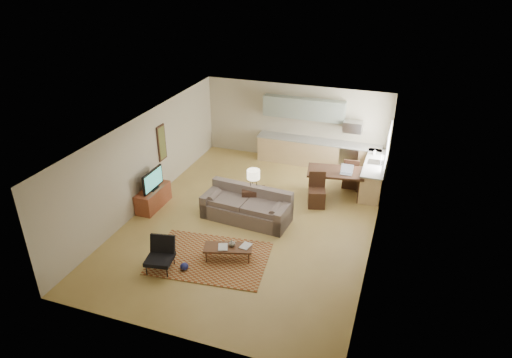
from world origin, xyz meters
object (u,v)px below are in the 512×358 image
at_px(sofa, 246,205).
at_px(coffee_table, 228,253).
at_px(tv_credenza, 153,198).
at_px(dining_table, 334,183).
at_px(console_table, 253,200).
at_px(armchair, 159,256).

distance_m(sofa, coffee_table, 1.90).
relative_size(tv_credenza, dining_table, 0.77).
height_order(sofa, tv_credenza, sofa).
distance_m(coffee_table, console_table, 2.31).
height_order(coffee_table, armchair, armchair).
distance_m(coffee_table, dining_table, 4.43).
xyz_separation_m(console_table, dining_table, (1.99, 1.74, 0.04)).
relative_size(armchair, dining_table, 0.48).
relative_size(tv_credenza, console_table, 1.69).
relative_size(sofa, armchair, 3.19).
distance_m(tv_credenza, console_table, 2.94).
xyz_separation_m(sofa, coffee_table, (0.22, -1.86, -0.26)).
bearing_deg(console_table, tv_credenza, 173.59).
height_order(sofa, dining_table, sofa).
relative_size(coffee_table, dining_table, 0.71).
height_order(sofa, coffee_table, sofa).
relative_size(coffee_table, console_table, 1.55).
height_order(tv_credenza, console_table, console_table).
distance_m(sofa, dining_table, 2.98).
xyz_separation_m(armchair, tv_credenza, (-1.69, 2.56, -0.10)).
height_order(armchair, dining_table, dining_table).
relative_size(console_table, dining_table, 0.45).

